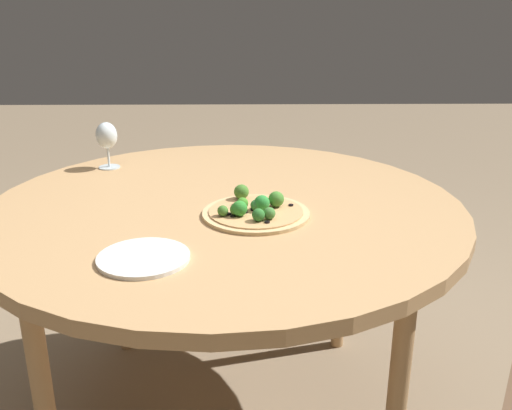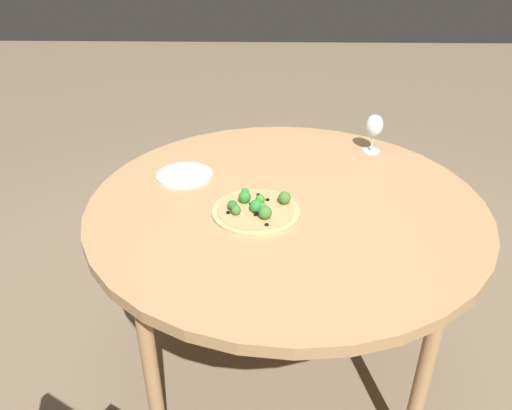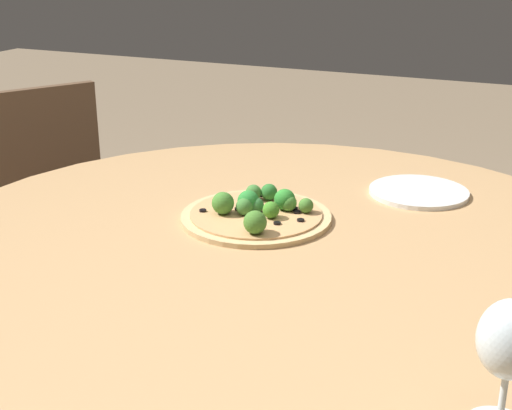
# 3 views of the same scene
# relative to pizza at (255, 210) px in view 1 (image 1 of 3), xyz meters

# --- Properties ---
(dining_table) EXTENTS (1.38, 1.38, 0.78)m
(dining_table) POSITION_rel_pizza_xyz_m (0.10, 0.09, -0.07)
(dining_table) COLOR tan
(dining_table) RESTS_ON ground_plane
(pizza) EXTENTS (0.30, 0.30, 0.06)m
(pizza) POSITION_rel_pizza_xyz_m (0.00, 0.00, 0.00)
(pizza) COLOR tan
(pizza) RESTS_ON dining_table
(wine_glass) EXTENTS (0.07, 0.07, 0.16)m
(wine_glass) POSITION_rel_pizza_xyz_m (0.47, 0.51, 0.09)
(wine_glass) COLOR silver
(wine_glass) RESTS_ON dining_table
(plate_near) EXTENTS (0.21, 0.21, 0.01)m
(plate_near) POSITION_rel_pizza_xyz_m (-0.28, 0.26, -0.01)
(plate_near) COLOR silver
(plate_near) RESTS_ON dining_table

